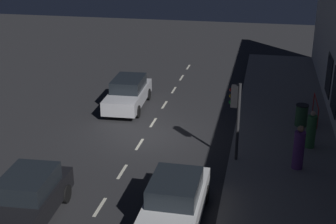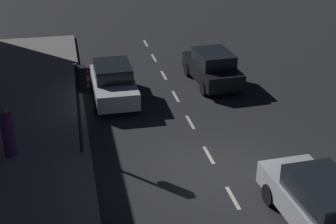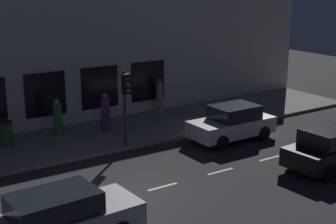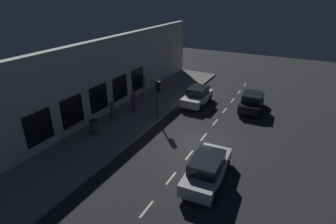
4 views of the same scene
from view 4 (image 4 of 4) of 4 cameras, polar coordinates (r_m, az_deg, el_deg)
The scene contains 13 objects.
ground_plane at distance 18.62m, azimuth 6.48°, elevation -6.61°, with size 60.00×60.00×0.00m, color #28282B.
sidewalk at distance 21.25m, azimuth -9.40°, elevation -2.40°, with size 4.50×32.00×0.15m.
building_facade at distance 21.67m, azimuth -15.43°, elevation 6.12°, with size 0.65×32.00×6.14m.
lane_centre_line at distance 19.43m, azimuth 7.56°, elevation -5.23°, with size 0.12×27.20×0.01m.
traffic_light at distance 20.71m, azimuth -2.06°, elevation 4.30°, with size 0.47×0.32×3.21m.
parked_car_0 at distance 24.26m, azimuth 17.28°, elevation 2.11°, with size 1.98×3.98×1.58m.
parked_car_1 at distance 14.96m, azimuth 8.26°, elevation -11.75°, with size 1.97×4.49×1.58m.
parked_car_2 at distance 24.54m, azimuth 6.21°, elevation 3.37°, with size 1.82×3.89×1.58m.
pedestrian_0 at distance 26.34m, azimuth -4.96°, elevation 5.40°, with size 0.47×0.47×1.81m.
pedestrian_1 at distance 21.54m, azimuth -11.65°, elevation 0.22°, with size 0.46×0.46×1.64m.
pedestrian_2 at distance 22.70m, azimuth -7.21°, elevation 2.00°, with size 0.57×0.57×1.77m.
trash_bin at distance 19.86m, azimuth -15.31°, elevation -3.05°, with size 0.59×0.59×1.05m.
red_railing at distance 19.65m, azimuth -18.73°, elevation -3.12°, with size 0.05×2.50×0.97m.
Camera 4 is at (-5.39, 15.03, 9.57)m, focal length 28.81 mm.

